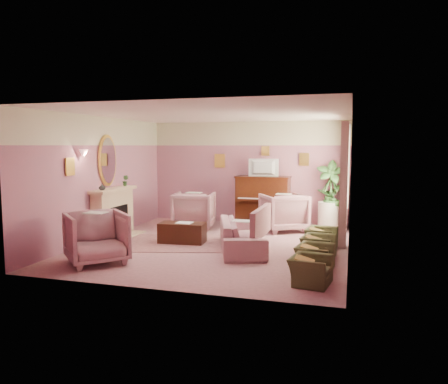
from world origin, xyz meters
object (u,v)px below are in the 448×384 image
(floral_armchair_right, at_px, (284,210))
(olive_chair_c, at_px, (318,243))
(floral_armchair_front, at_px, (96,235))
(olive_chair_d, at_px, (321,235))
(side_table, at_px, (328,215))
(piano, at_px, (263,201))
(olive_chair_a, at_px, (310,266))
(olive_chair_b, at_px, (315,253))
(coffee_table, at_px, (182,233))
(floral_armchair_left, at_px, (194,208))
(television, at_px, (263,166))
(sofa, at_px, (242,229))

(floral_armchair_right, xyz_separation_m, olive_chair_c, (1.04, -2.50, -0.23))
(floral_armchair_front, height_order, olive_chair_d, floral_armchair_front)
(olive_chair_c, height_order, side_table, side_table)
(piano, height_order, olive_chair_a, piano)
(olive_chair_b, relative_size, olive_chair_d, 1.00)
(olive_chair_b, distance_m, olive_chair_c, 0.82)
(olive_chair_a, relative_size, side_table, 0.97)
(olive_chair_d, bearing_deg, coffee_table, -173.92)
(olive_chair_d, bearing_deg, side_table, 89.39)
(piano, distance_m, coffee_table, 2.96)
(floral_armchair_right, height_order, olive_chair_a, floral_armchair_right)
(floral_armchair_left, bearing_deg, television, 28.75)
(floral_armchair_front, xyz_separation_m, olive_chair_a, (3.86, -0.15, -0.23))
(floral_armchair_right, relative_size, olive_chair_a, 1.55)
(television, xyz_separation_m, olive_chair_b, (1.70, -3.90, -1.31))
(television, xyz_separation_m, floral_armchair_right, (0.66, -0.58, -1.08))
(floral_armchair_front, relative_size, side_table, 1.50)
(piano, distance_m, side_table, 1.75)
(olive_chair_c, bearing_deg, television, 118.86)
(sofa, distance_m, floral_armchair_left, 2.64)
(sofa, relative_size, side_table, 3.03)
(television, distance_m, side_table, 2.13)
(television, xyz_separation_m, sofa, (0.14, -2.86, -1.17))
(floral_armchair_front, xyz_separation_m, side_table, (3.89, 4.58, -0.17))
(coffee_table, distance_m, olive_chair_d, 3.00)
(television, bearing_deg, olive_chair_d, -53.11)
(television, bearing_deg, olive_chair_c, -61.14)
(floral_armchair_left, relative_size, olive_chair_b, 1.55)
(side_table, bearing_deg, piano, 178.46)
(floral_armchair_left, relative_size, floral_armchair_right, 1.00)
(olive_chair_c, bearing_deg, olive_chair_b, -90.00)
(olive_chair_a, height_order, olive_chair_b, same)
(olive_chair_a, distance_m, olive_chair_b, 0.82)
(floral_armchair_front, bearing_deg, floral_armchair_right, 54.80)
(coffee_table, relative_size, floral_armchair_right, 0.95)
(floral_armchair_left, distance_m, olive_chair_c, 3.99)
(olive_chair_a, relative_size, olive_chair_c, 1.00)
(olive_chair_b, height_order, olive_chair_d, same)
(sofa, relative_size, floral_armchair_right, 2.02)
(olive_chair_a, relative_size, olive_chair_d, 1.00)
(piano, bearing_deg, olive_chair_d, -53.71)
(side_table, bearing_deg, floral_armchair_front, -130.32)
(floral_armchair_left, relative_size, olive_chair_d, 1.55)
(sofa, bearing_deg, floral_armchair_right, 77.18)
(floral_armchair_left, bearing_deg, floral_armchair_right, 7.83)
(piano, distance_m, floral_armchair_right, 0.92)
(side_table, bearing_deg, sofa, -119.00)
(olive_chair_b, bearing_deg, television, 113.52)
(television, bearing_deg, sofa, -87.24)
(piano, xyz_separation_m, olive_chair_a, (1.70, -4.77, -0.36))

